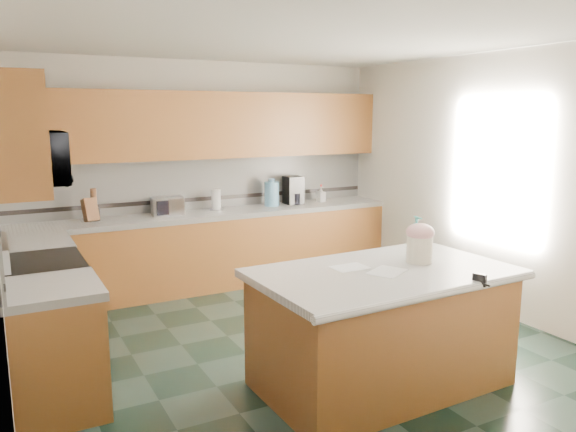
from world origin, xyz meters
TOP-DOWN VIEW (x-y plane):
  - floor at (0.00, 0.00)m, footprint 4.60×4.60m
  - ceiling at (0.00, 0.00)m, footprint 4.60×4.60m
  - wall_back at (0.00, 2.32)m, footprint 4.60×0.04m
  - wall_front at (0.00, -2.32)m, footprint 4.60×0.04m
  - wall_right at (2.32, 0.00)m, footprint 0.04×4.60m
  - back_base_cab at (0.00, 2.00)m, footprint 4.60×0.60m
  - back_countertop at (0.00, 2.00)m, footprint 4.60×0.64m
  - back_upper_cab at (0.00, 2.13)m, footprint 4.60×0.33m
  - back_backsplash at (0.00, 2.29)m, footprint 4.60×0.02m
  - back_accent_band at (0.00, 2.28)m, footprint 4.60×0.01m
  - left_base_cab_rear at (-2.00, 1.29)m, footprint 0.60×0.82m
  - left_counter_rear at (-2.00, 1.29)m, footprint 0.64×0.82m
  - left_base_cab_front at (-2.00, -0.24)m, footprint 0.60×0.72m
  - left_counter_front at (-2.00, -0.24)m, footprint 0.64×0.72m
  - left_accent_band at (-2.28, 0.55)m, footprint 0.01×2.30m
  - left_upper_cab_rear at (-2.13, 1.42)m, footprint 0.33×1.09m
  - left_upper_cab_front at (-2.13, -0.24)m, footprint 0.33×0.72m
  - range_body at (-2.00, 0.50)m, footprint 0.60×0.76m
  - range_oven_door at (-1.71, 0.50)m, footprint 0.02×0.68m
  - range_cooktop at (-2.00, 0.50)m, footprint 0.62×0.78m
  - range_handle at (-1.68, 0.50)m, footprint 0.02×0.66m
  - range_backguard at (-2.26, 0.50)m, footprint 0.06×0.76m
  - microwave at (-2.00, 0.50)m, footprint 0.50×0.73m
  - island_base at (0.24, -1.00)m, footprint 1.85×1.09m
  - island_top at (0.24, -1.00)m, footprint 1.96×1.19m
  - island_bullnose at (0.24, -1.57)m, footprint 1.93×0.11m
  - treat_jar at (0.62, -0.96)m, footprint 0.21×0.21m
  - treat_jar_lid at (0.62, -0.96)m, footprint 0.22×0.22m
  - treat_jar_knob at (0.62, -0.96)m, footprint 0.07×0.02m
  - treat_jar_knob_end_l at (0.58, -0.96)m, footprint 0.04×0.04m
  - treat_jar_knob_end_r at (0.66, -0.96)m, footprint 0.04×0.04m
  - soap_bottle_island at (0.69, -0.84)m, footprint 0.14×0.14m
  - paper_sheet_a at (0.23, -1.06)m, footprint 0.36×0.33m
  - paper_sheet_b at (0.05, -0.84)m, footprint 0.27×0.20m
  - clamp_body at (0.65, -1.55)m, footprint 0.06×0.10m
  - clamp_handle at (0.65, -1.61)m, footprint 0.02×0.07m
  - knife_block at (-1.38, 2.05)m, footprint 0.18×0.21m
  - utensil_crock at (-1.33, 2.08)m, footprint 0.11×0.11m
  - utensil_bundle at (-1.33, 2.08)m, footprint 0.07×0.07m
  - toaster_oven at (-0.53, 2.05)m, footprint 0.38×0.28m
  - toaster_oven_door at (-0.53, 1.94)m, footprint 0.31×0.01m
  - paper_towel at (0.09, 2.10)m, footprint 0.11×0.11m
  - paper_towel_base at (0.09, 2.10)m, footprint 0.17×0.17m
  - water_jug at (0.82, 2.06)m, footprint 0.19×0.19m
  - water_jug_neck at (0.82, 2.06)m, footprint 0.09×0.09m
  - coffee_maker at (1.15, 2.08)m, footprint 0.22×0.24m
  - coffee_carafe at (1.15, 2.03)m, footprint 0.15×0.15m
  - soap_bottle_back at (1.55, 2.05)m, footprint 0.10×0.10m
  - soap_back_cap at (1.55, 2.05)m, footprint 0.02×0.02m
  - window_light_proxy at (2.29, -0.20)m, footprint 0.02×1.40m

SIDE VIEW (x-z plane):
  - floor at x=0.00m, z-range 0.00..0.00m
  - range_oven_door at x=-1.71m, z-range 0.12..0.68m
  - back_base_cab at x=0.00m, z-range 0.00..0.86m
  - left_base_cab_rear at x=-2.00m, z-range 0.00..0.86m
  - left_base_cab_front at x=-2.00m, z-range 0.00..0.86m
  - island_base at x=0.24m, z-range 0.00..0.86m
  - range_body at x=-2.00m, z-range 0.00..0.88m
  - range_handle at x=-1.68m, z-range 0.77..0.79m
  - back_countertop at x=0.00m, z-range 0.86..0.92m
  - left_counter_rear at x=-2.00m, z-range 0.86..0.92m
  - left_counter_front at x=-2.00m, z-range 0.86..0.92m
  - island_top at x=0.24m, z-range 0.86..0.92m
  - island_bullnose at x=0.24m, z-range 0.86..0.92m
  - range_cooktop at x=-2.00m, z-range 0.88..0.92m
  - clamp_handle at x=0.65m, z-range 0.90..0.92m
  - paper_sheet_a at x=0.23m, z-range 0.92..0.92m
  - paper_sheet_b at x=0.05m, z-range 0.92..0.92m
  - paper_towel_base at x=0.09m, z-range 0.92..0.93m
  - clamp_body at x=0.65m, z-range 0.89..0.97m
  - utensil_crock at x=-1.33m, z-range 0.92..1.06m
  - coffee_carafe at x=1.15m, z-range 0.92..1.07m
  - range_backguard at x=-2.26m, z-range 0.93..1.11m
  - soap_bottle_back at x=1.55m, z-range 0.92..1.12m
  - toaster_oven at x=-0.53m, z-range 0.92..1.12m
  - toaster_oven_door at x=-0.53m, z-range 0.94..1.10m
  - treat_jar at x=0.62m, z-range 0.92..1.13m
  - back_accent_band at x=0.00m, z-range 1.02..1.06m
  - left_accent_band at x=-2.28m, z-range 1.02..1.06m
  - paper_towel at x=0.09m, z-range 0.92..1.17m
  - knife_block at x=-1.38m, z-range 0.91..1.18m
  - water_jug at x=0.82m, z-range 0.92..1.23m
  - soap_bottle_island at x=0.69m, z-range 0.92..1.26m
  - coffee_maker at x=1.15m, z-range 0.92..1.28m
  - soap_back_cap at x=1.55m, z-range 1.12..1.15m
  - treat_jar_lid at x=0.62m, z-range 1.09..1.23m
  - utensil_bundle at x=-1.33m, z-range 1.06..1.27m
  - treat_jar_knob at x=0.62m, z-range 1.20..1.22m
  - treat_jar_knob_end_l at x=0.58m, z-range 1.19..1.23m
  - treat_jar_knob_end_r at x=0.66m, z-range 1.19..1.23m
  - back_backsplash at x=0.00m, z-range 0.92..1.55m
  - water_jug_neck at x=0.82m, z-range 1.23..1.27m
  - wall_back at x=0.00m, z-range 0.00..2.70m
  - wall_front at x=0.00m, z-range 0.00..2.70m
  - wall_right at x=2.32m, z-range 0.00..2.70m
  - window_light_proxy at x=2.29m, z-range 0.95..2.05m
  - microwave at x=-2.00m, z-range 1.53..1.94m
  - back_upper_cab at x=0.00m, z-range 1.55..2.33m
  - left_upper_cab_rear at x=-2.13m, z-range 1.55..2.33m
  - left_upper_cab_front at x=-2.13m, z-range 1.55..2.33m
  - ceiling at x=0.00m, z-range 2.70..2.70m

